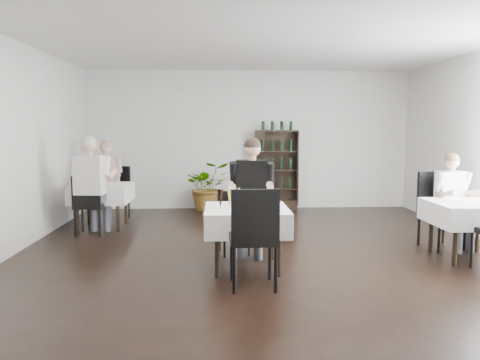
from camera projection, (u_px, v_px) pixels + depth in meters
name	position (u px, v px, depth m)	size (l,w,h in m)	color
room_shell	(271.00, 149.00, 5.75)	(9.00, 9.00, 9.00)	black
wine_shelf	(276.00, 171.00, 10.13)	(0.90, 0.28, 1.75)	black
main_table	(246.00, 219.00, 5.83)	(1.03, 1.03, 0.77)	black
left_table	(102.00, 193.00, 8.21)	(0.98, 0.98, 0.77)	black
right_table	(468.00, 213.00, 6.26)	(0.98, 0.98, 0.77)	black
potted_tree	(208.00, 186.00, 9.99)	(0.95, 0.82, 1.05)	#236221
main_chair_far	(233.00, 218.00, 6.60)	(0.46, 0.47, 0.87)	black
main_chair_near	(254.00, 232.00, 5.04)	(0.53, 0.53, 1.12)	black
left_chair_far	(116.00, 189.00, 9.03)	(0.60, 0.60, 1.03)	black
left_chair_near	(89.00, 201.00, 7.63)	(0.46, 0.46, 1.00)	black
right_chair_far	(438.00, 204.00, 6.91)	(0.62, 0.62, 1.11)	black
diner_main	(252.00, 187.00, 6.48)	(0.65, 0.67, 1.63)	#424249
diner_left_far	(106.00, 175.00, 8.73)	(0.58, 0.58, 1.54)	#424249
diner_left_near	(92.00, 178.00, 7.58)	(0.65, 0.66, 1.64)	#424249
diner_right_far	(454.00, 193.00, 6.78)	(0.57, 0.59, 1.40)	#424249
plate_far	(246.00, 204.00, 5.96)	(0.35, 0.35, 0.09)	white
plate_near	(250.00, 208.00, 5.67)	(0.25, 0.25, 0.07)	white
pilsner_dark	(220.00, 199.00, 5.70)	(0.07, 0.07, 0.31)	black
pilsner_lager	(230.00, 198.00, 5.84)	(0.06, 0.06, 0.28)	gold
coke_bottle	(239.00, 200.00, 5.78)	(0.06, 0.06, 0.25)	silver
napkin_cutlery	(270.00, 210.00, 5.58)	(0.24, 0.23, 0.02)	black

